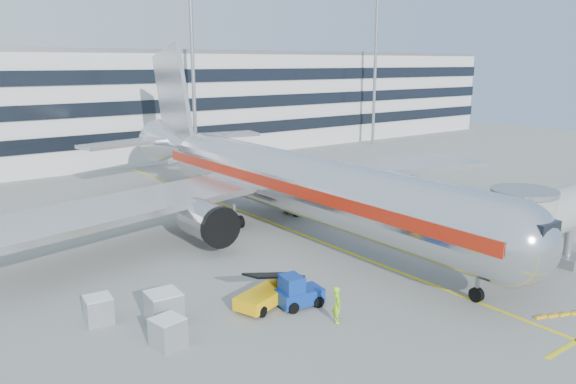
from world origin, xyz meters
TOP-DOWN VIEW (x-y plane):
  - ground at (0.00, 0.00)m, footprint 180.00×180.00m
  - lead_in_line at (0.00, 10.00)m, footprint 0.25×70.00m
  - main_jet at (0.00, 11.72)m, footprint 50.95×48.70m
  - terminal at (0.00, 57.95)m, footprint 150.00×24.25m
  - light_mast_centre at (8.00, 42.00)m, footprint 2.40×1.20m
  - light_mast_east at (42.00, 42.00)m, footprint 2.40×1.20m
  - belt_loader at (-9.93, -0.78)m, footprint 5.00×3.11m
  - baggage_tug at (-8.86, -2.12)m, footprint 2.78×1.98m
  - cargo_container_left at (-18.76, 2.77)m, footprint 1.54×1.54m
  - cargo_container_right at (-15.99, 0.45)m, footprint 1.82×1.82m
  - cargo_container_front at (-16.91, -1.98)m, footprint 1.66×1.66m
  - ramp_worker at (-8.39, -5.01)m, footprint 0.80×0.89m

SIDE VIEW (x-z plane):
  - ground at x=0.00m, z-range 0.00..0.00m
  - lead_in_line at x=0.00m, z-range 0.00..0.01m
  - belt_loader at x=-9.93m, z-range -0.51..1.84m
  - cargo_container_left at x=-18.76m, z-range 0.00..1.49m
  - cargo_container_front at x=-16.91m, z-range 0.00..1.52m
  - baggage_tug at x=-8.86m, z-range -0.13..1.83m
  - cargo_container_right at x=-15.99m, z-range 0.01..1.83m
  - ramp_worker at x=-8.39m, z-range 0.00..2.05m
  - main_jet at x=0.00m, z-range -3.79..12.26m
  - terminal at x=0.00m, z-range 0.00..15.60m
  - light_mast_centre at x=8.00m, z-range 2.15..27.60m
  - light_mast_east at x=42.00m, z-range 2.15..27.60m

